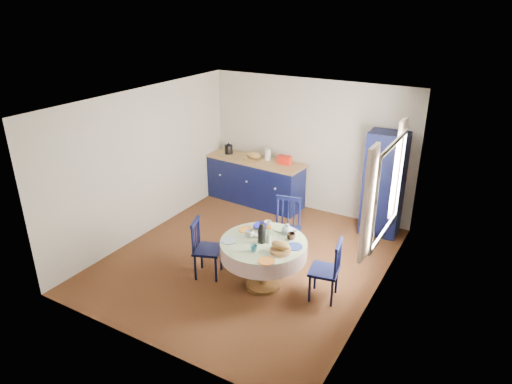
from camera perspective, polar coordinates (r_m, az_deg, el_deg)
floor at (r=7.29m, az=-1.04°, el=-8.35°), size 4.50×4.50×0.00m
ceiling at (r=6.35m, az=-1.20°, el=11.26°), size 4.50×4.50×0.00m
wall_back at (r=8.61m, az=6.65°, el=5.71°), size 4.00×0.02×2.50m
wall_left at (r=7.88m, az=-13.71°, el=3.52°), size 0.02×4.50×2.50m
wall_right at (r=6.03m, az=15.44°, el=-2.86°), size 0.02×4.50×2.50m
window at (r=6.20m, az=16.04°, el=0.58°), size 0.10×1.74×1.45m
kitchen_counter at (r=9.05m, az=-0.11°, el=1.47°), size 2.05×0.75×1.14m
pantry_cabinet at (r=7.99m, az=15.69°, el=0.93°), size 0.65×0.48×1.81m
dining_table at (r=6.35m, az=1.03°, el=-7.15°), size 1.20×1.20×1.00m
chair_left at (r=6.72m, az=-6.36°, el=-6.96°), size 0.50×0.51×0.89m
chair_far at (r=7.14m, az=3.74°, el=-4.56°), size 0.52×0.50×0.98m
chair_right at (r=6.27m, az=8.88°, el=-9.58°), size 0.44×0.45×0.89m
mug_a at (r=6.38m, az=-0.83°, el=-5.23°), size 0.12×0.12×0.10m
mug_b at (r=6.04m, az=-0.25°, el=-7.06°), size 0.09×0.09×0.09m
mug_c at (r=6.33m, az=4.41°, el=-5.55°), size 0.12×0.12×0.10m
mug_d at (r=6.63m, az=1.49°, el=-4.07°), size 0.11×0.11×0.10m
cobalt_bowl at (r=6.61m, az=0.74°, el=-4.38°), size 0.24×0.24×0.06m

